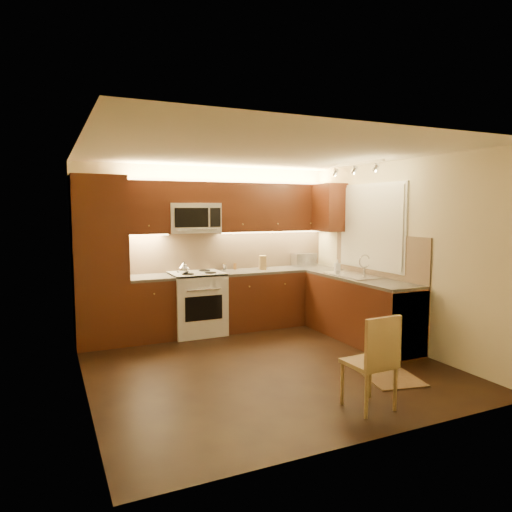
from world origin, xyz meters
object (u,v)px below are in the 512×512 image
toaster_oven (304,260)px  kettle (184,268)px  soap_bottle (337,265)px  dining_chair (369,361)px  microwave (193,218)px  knife_block (263,262)px  sink (354,271)px  stove (197,303)px

toaster_oven → kettle: bearing=-167.9°
soap_bottle → dining_chair: size_ratio=0.19×
microwave → knife_block: (1.11, -0.07, -0.71)m
sink → dining_chair: 2.48m
microwave → soap_bottle: (2.10, -0.69, -0.73)m
knife_block → dining_chair: 3.30m
stove → sink: (2.00, -1.12, 0.52)m
stove → kettle: kettle is taller
kettle → dining_chair: (0.90, -3.04, -0.56)m
dining_chair → soap_bottle: bearing=58.2°
toaster_oven → knife_block: bearing=-169.2°
soap_bottle → kettle: bearing=-174.3°
microwave → soap_bottle: 2.33m
kettle → sink: bearing=-19.1°
stove → sink: bearing=-29.4°
knife_block → soap_bottle: 1.17m
kettle → soap_bottle: (2.32, -0.45, -0.03)m
microwave → kettle: (-0.22, -0.25, -0.71)m
microwave → dining_chair: size_ratio=0.84×
stove → microwave: size_ratio=1.21×
knife_block → toaster_oven: bearing=23.3°
sink → knife_block: size_ratio=3.95×
kettle → toaster_oven: size_ratio=0.51×
stove → toaster_oven: toaster_oven is taller
microwave → dining_chair: (0.68, -3.29, -1.27)m
stove → microwave: 1.27m
soap_bottle → microwave: bearing=178.3°
stove → toaster_oven: bearing=4.4°
knife_block → kettle: bearing=-154.7°
kettle → dining_chair: bearing=-68.1°
toaster_oven → dining_chair: 3.57m
soap_bottle → stove: bearing=-178.3°
microwave → sink: 2.48m
sink → toaster_oven: size_ratio=2.35×
stove → dining_chair: bearing=-77.9°
kettle → toaster_oven: 2.15m
microwave → toaster_oven: (1.91, 0.01, -0.71)m
soap_bottle → dining_chair: bearing=-102.1°
microwave → sink: microwave is taller
dining_chair → sink: bearing=53.8°
stove → kettle: (-0.22, -0.11, 0.55)m
toaster_oven → knife_block: 0.80m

